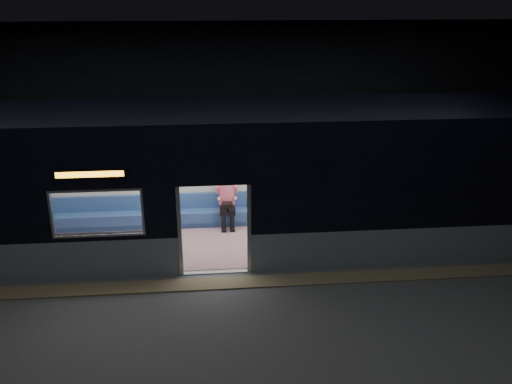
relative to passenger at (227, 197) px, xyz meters
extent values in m
cube|color=#47494C|center=(-0.37, -3.55, -0.82)|extent=(24.00, 14.00, 0.01)
cube|color=black|center=(-0.37, -3.55, 4.16)|extent=(24.00, 14.00, 0.04)
cube|color=black|center=(-0.37, 3.43, 1.68)|extent=(24.00, 0.04, 5.00)
cube|color=#8C7F59|center=(-0.37, -3.00, -0.80)|extent=(22.80, 0.50, 0.03)
cube|color=gray|center=(4.48, -2.49, -0.37)|extent=(8.30, 0.12, 0.90)
cube|color=black|center=(4.48, -2.49, 1.23)|extent=(8.30, 0.12, 2.30)
cube|color=black|center=(-0.37, -2.49, 1.81)|extent=(1.40, 0.12, 1.15)
cube|color=#B7BABC|center=(-1.11, -2.49, 0.21)|extent=(0.08, 0.14, 2.05)
cube|color=#B7BABC|center=(0.37, -2.49, 0.21)|extent=(0.08, 0.14, 2.05)
cube|color=black|center=(-2.82, -2.57, 1.57)|extent=(1.50, 0.04, 0.18)
cube|color=orange|center=(-2.82, -2.57, 1.57)|extent=(1.34, 0.03, 0.12)
cube|color=beige|center=(-0.37, 0.39, 0.78)|extent=(18.00, 0.12, 3.20)
cube|color=black|center=(-0.37, -1.05, 2.46)|extent=(18.00, 3.00, 0.15)
cube|color=gray|center=(-0.37, -1.05, -0.80)|extent=(17.76, 2.76, 0.04)
cube|color=beige|center=(-0.37, -1.05, 1.53)|extent=(17.76, 2.76, 0.10)
cube|color=#335993|center=(-0.37, 0.07, -0.57)|extent=(11.00, 0.48, 0.41)
cube|color=#335993|center=(-0.37, 0.26, -0.17)|extent=(11.00, 0.10, 0.40)
cube|color=#6C4E51|center=(-3.67, -2.14, -0.57)|extent=(4.40, 0.48, 0.41)
cube|color=#6C4E51|center=(2.93, -2.14, -0.57)|extent=(4.40, 0.48, 0.41)
cylinder|color=silver|center=(-1.32, -2.18, 0.35)|extent=(0.04, 0.04, 2.26)
cylinder|color=silver|center=(-1.32, 0.08, 0.35)|extent=(0.04, 0.04, 2.26)
cylinder|color=silver|center=(0.58, -2.18, 0.35)|extent=(0.04, 0.04, 2.26)
cylinder|color=silver|center=(0.58, 0.08, 0.35)|extent=(0.04, 0.04, 2.26)
cylinder|color=silver|center=(-0.37, 0.03, 1.13)|extent=(11.00, 0.03, 0.03)
cube|color=black|center=(-0.11, -0.16, -0.28)|extent=(0.18, 0.49, 0.17)
cube|color=black|center=(0.11, -0.16, -0.28)|extent=(0.18, 0.49, 0.17)
cylinder|color=black|center=(-0.11, -0.38, -0.56)|extent=(0.11, 0.11, 0.43)
cylinder|color=black|center=(0.11, -0.38, -0.56)|extent=(0.11, 0.11, 0.43)
cube|color=#E2677D|center=(0.00, 0.04, -0.26)|extent=(0.42, 0.23, 0.21)
cylinder|color=#E2677D|center=(0.00, 0.07, 0.10)|extent=(0.42, 0.42, 0.54)
sphere|color=tan|center=(0.00, 0.05, 0.48)|extent=(0.22, 0.22, 0.22)
sphere|color=black|center=(0.00, 0.10, 0.53)|extent=(0.23, 0.23, 0.23)
cube|color=black|center=(0.00, -0.24, -0.14)|extent=(0.28, 0.24, 0.13)
cube|color=white|center=(2.59, 0.31, 0.65)|extent=(0.97, 0.03, 0.63)
camera|label=1|loc=(-0.46, -13.07, 5.02)|focal=38.00mm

